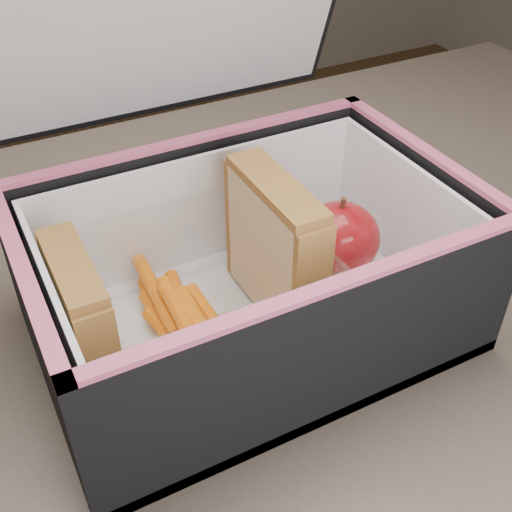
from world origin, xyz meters
The scene contains 8 objects.
kitchen_table centered at (0.00, 0.00, 0.66)m, with size 1.20×0.80×0.75m.
lunch_bag centered at (-0.03, 0.00, 0.82)m, with size 0.31×0.28×0.31m.
plastic_tub centered at (-0.09, 0.00, 0.80)m, with size 0.19×0.13×0.08m, color white, non-canonical shape.
sandwich_left centered at (-0.16, 0.00, 0.82)m, with size 0.02×0.09×0.10m.
sandwich_right centered at (-0.01, 0.00, 0.82)m, with size 0.03×0.10×0.11m.
carrot_sticks centered at (-0.09, 0.00, 0.78)m, with size 0.05×0.16×0.03m.
paper_napkin centered at (0.05, 0.01, 0.77)m, with size 0.08×0.08×0.01m, color white.
red_apple centered at (0.05, 0.01, 0.80)m, with size 0.07×0.07×0.07m.
Camera 1 is at (-0.20, -0.32, 1.11)m, focal length 45.00 mm.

